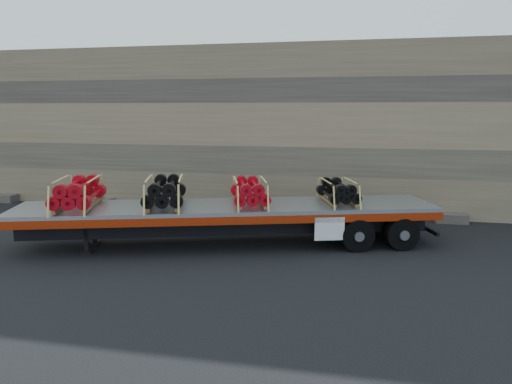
% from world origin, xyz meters
% --- Properties ---
extents(ground, '(120.00, 120.00, 0.00)m').
position_xyz_m(ground, '(0.00, 0.00, 0.00)').
color(ground, black).
rests_on(ground, ground).
extents(rock_wall, '(44.00, 3.00, 7.00)m').
position_xyz_m(rock_wall, '(0.00, 6.50, 3.50)').
color(rock_wall, '#7A6B54').
rests_on(rock_wall, ground).
extents(trailer, '(13.37, 6.61, 1.32)m').
position_xyz_m(trailer, '(-0.59, -0.33, 0.66)').
color(trailer, '#A8ABB0').
rests_on(trailer, ground).
extents(bundle_front, '(1.93, 2.70, 0.87)m').
position_xyz_m(bundle_front, '(-4.93, -1.78, 1.76)').
color(bundle_front, '#B50915').
rests_on(bundle_front, trailer).
extents(bundle_midfront, '(1.91, 2.67, 0.85)m').
position_xyz_m(bundle_midfront, '(-2.42, -0.95, 1.75)').
color(bundle_midfront, black).
rests_on(bundle_midfront, trailer).
extents(bundle_midrear, '(1.73, 2.42, 0.78)m').
position_xyz_m(bundle_midrear, '(0.11, -0.10, 1.71)').
color(bundle_midrear, '#B50915').
rests_on(bundle_midrear, trailer).
extents(bundle_rear, '(1.57, 2.20, 0.70)m').
position_xyz_m(bundle_rear, '(2.85, 0.82, 1.68)').
color(bundle_rear, black).
rests_on(bundle_rear, trailer).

